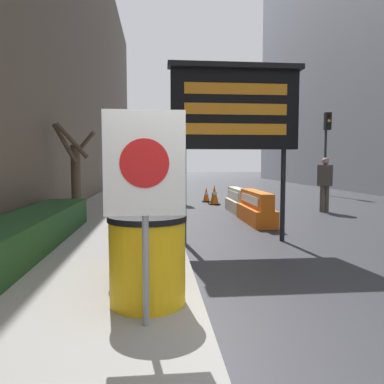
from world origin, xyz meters
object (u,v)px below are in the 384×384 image
(barrel_drum_foreground, at_px, (148,259))
(warning_sign, at_px, (145,177))
(pedestrian_worker, at_px, (325,180))
(jersey_barrier_orange_far, at_px, (256,209))
(traffic_cone_near, at_px, (206,195))
(message_board, at_px, (235,109))
(barrel_drum_middle, at_px, (139,238))
(jersey_barrier_cream, at_px, (238,202))
(traffic_light_far_side, at_px, (327,136))
(traffic_cone_mid, at_px, (214,195))
(traffic_light_near_curb, at_px, (176,142))

(barrel_drum_foreground, distance_m, warning_sign, 1.05)
(warning_sign, bearing_deg, pedestrian_worker, 56.37)
(barrel_drum_foreground, bearing_deg, pedestrian_worker, 54.57)
(jersey_barrier_orange_far, height_order, traffic_cone_near, jersey_barrier_orange_far)
(message_board, xyz_separation_m, traffic_cone_near, (0.49, 7.80, -2.38))
(barrel_drum_foreground, xyz_separation_m, barrel_drum_middle, (-0.14, 1.12, 0.00))
(barrel_drum_foreground, distance_m, jersey_barrier_cream, 8.61)
(barrel_drum_foreground, relative_size, traffic_light_far_side, 0.23)
(barrel_drum_middle, xyz_separation_m, warning_sign, (0.14, -1.68, 0.89))
(jersey_barrier_cream, bearing_deg, traffic_cone_mid, 100.76)
(jersey_barrier_cream, distance_m, traffic_cone_mid, 2.29)
(traffic_cone_near, relative_size, pedestrian_worker, 0.34)
(warning_sign, height_order, traffic_cone_mid, warning_sign)
(traffic_cone_near, relative_size, traffic_light_far_side, 0.15)
(barrel_drum_middle, relative_size, message_board, 0.26)
(barrel_drum_middle, height_order, warning_sign, warning_sign)
(jersey_barrier_cream, bearing_deg, traffic_light_near_curb, 115.00)
(barrel_drum_foreground, height_order, jersey_barrier_orange_far, barrel_drum_foreground)
(jersey_barrier_orange_far, xyz_separation_m, traffic_light_far_side, (5.72, 8.06, 2.57))
(message_board, bearing_deg, barrel_drum_foreground, -115.14)
(traffic_light_near_curb, bearing_deg, jersey_barrier_cream, -65.00)
(barrel_drum_foreground, height_order, jersey_barrier_cream, barrel_drum_foreground)
(jersey_barrier_orange_far, bearing_deg, warning_sign, -113.20)
(traffic_cone_mid, bearing_deg, barrel_drum_middle, -105.00)
(jersey_barrier_cream, relative_size, traffic_light_near_curb, 0.56)
(warning_sign, distance_m, traffic_light_near_curb, 12.68)
(traffic_light_near_curb, bearing_deg, pedestrian_worker, -41.87)
(jersey_barrier_orange_far, height_order, jersey_barrier_cream, jersey_barrier_orange_far)
(message_board, height_order, traffic_cone_mid, message_board)
(traffic_cone_near, bearing_deg, pedestrian_worker, -45.21)
(message_board, height_order, traffic_light_far_side, traffic_light_far_side)
(traffic_light_far_side, relative_size, pedestrian_worker, 2.28)
(traffic_cone_mid, height_order, traffic_light_far_side, traffic_light_far_side)
(traffic_light_far_side, bearing_deg, barrel_drum_foreground, -121.28)
(warning_sign, xyz_separation_m, traffic_cone_near, (2.16, 11.91, -1.20))
(barrel_drum_middle, relative_size, traffic_cone_mid, 1.23)
(message_board, relative_size, pedestrian_worker, 1.99)
(message_board, xyz_separation_m, traffic_light_near_curb, (-0.72, 8.49, -0.18))
(message_board, height_order, jersey_barrier_orange_far, message_board)
(traffic_light_near_curb, bearing_deg, warning_sign, -94.35)
(message_board, bearing_deg, traffic_cone_mid, 84.39)
(jersey_barrier_cream, height_order, traffic_light_far_side, traffic_light_far_side)
(traffic_cone_mid, height_order, pedestrian_worker, pedestrian_worker)
(message_board, height_order, traffic_cone_near, message_board)
(warning_sign, bearing_deg, barrel_drum_foreground, 89.45)
(jersey_barrier_orange_far, distance_m, traffic_cone_near, 5.47)
(message_board, bearing_deg, barrel_drum_middle, -126.64)
(warning_sign, height_order, jersey_barrier_cream, warning_sign)
(warning_sign, relative_size, traffic_cone_mid, 2.55)
(warning_sign, height_order, traffic_light_near_curb, traffic_light_near_curb)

